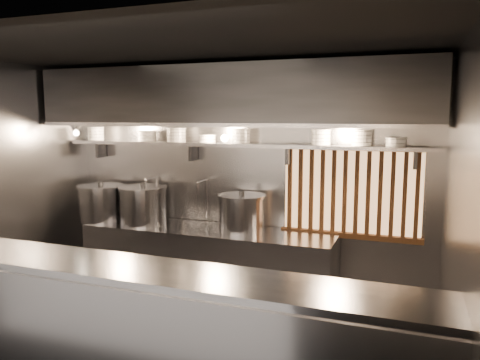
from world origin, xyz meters
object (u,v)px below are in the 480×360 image
Objects in this scene: stock_pot_mid at (143,205)px; stock_pot_right at (242,213)px; pendant_bulb at (225,138)px; heat_lamp at (75,128)px; stock_pot_left at (101,203)px.

stock_pot_mid is 1.08× the size of stock_pot_right.
pendant_bulb reaches higher than stock_pot_right.
heat_lamp is 1.23m from stock_pot_mid.
stock_pot_right is (1.26, 0.06, -0.02)m from stock_pot_mid.
pendant_bulb is 0.88m from stock_pot_right.
stock_pot_right is at bearing 2.67° from stock_pot_mid.
heat_lamp is at bearing -160.16° from stock_pot_mid.
stock_pot_right is (0.21, -0.02, -0.85)m from pendant_bulb.
stock_pot_left reaches higher than stock_pot_right.
stock_pot_mid is at bearing -177.33° from stock_pot_right.
stock_pot_right is at bearing -5.68° from pendant_bulb.
pendant_bulb is at bearing 11.00° from heat_lamp.
stock_pot_mid is at bearing -175.64° from pendant_bulb.
pendant_bulb is at bearing 174.32° from stock_pot_right.
pendant_bulb reaches higher than stock_pot_mid.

